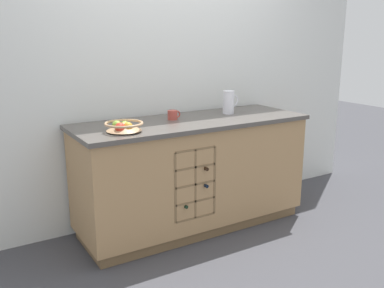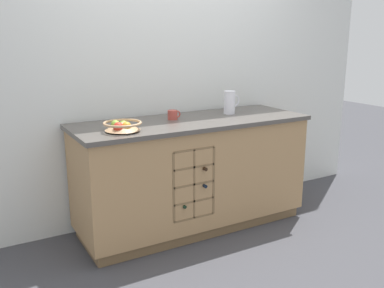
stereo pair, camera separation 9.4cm
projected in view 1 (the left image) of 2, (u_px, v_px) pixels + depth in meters
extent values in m
plane|color=#424247|center=(192.00, 225.00, 3.73)|extent=(14.00, 14.00, 0.00)
cube|color=silver|center=(168.00, 74.00, 3.74)|extent=(4.40, 0.06, 2.55)
cube|color=brown|center=(192.00, 220.00, 3.72)|extent=(1.87, 0.60, 0.09)
cube|color=tan|center=(192.00, 171.00, 3.61)|extent=(1.93, 0.66, 0.81)
cube|color=#514C47|center=(192.00, 122.00, 3.50)|extent=(1.97, 0.70, 0.03)
cube|color=brown|center=(189.00, 181.00, 3.33)|extent=(0.35, 0.01, 0.55)
cube|color=brown|center=(172.00, 187.00, 3.20)|extent=(0.02, 0.10, 0.55)
cube|color=brown|center=(211.00, 179.00, 3.37)|extent=(0.02, 0.10, 0.55)
cube|color=brown|center=(192.00, 216.00, 3.35)|extent=(0.35, 0.10, 0.02)
cube|color=brown|center=(192.00, 199.00, 3.32)|extent=(0.35, 0.10, 0.02)
cube|color=brown|center=(192.00, 183.00, 3.29)|extent=(0.35, 0.10, 0.02)
cube|color=brown|center=(192.00, 166.00, 3.25)|extent=(0.35, 0.10, 0.02)
cube|color=brown|center=(192.00, 148.00, 3.22)|extent=(0.35, 0.10, 0.02)
cube|color=brown|center=(192.00, 183.00, 3.29)|extent=(0.02, 0.10, 0.55)
cylinder|color=black|center=(175.00, 199.00, 3.39)|extent=(0.07, 0.21, 0.07)
cylinder|color=black|center=(184.00, 205.00, 3.27)|extent=(0.03, 0.09, 0.03)
cylinder|color=black|center=(195.00, 180.00, 3.42)|extent=(0.07, 0.19, 0.07)
cylinder|color=black|center=(204.00, 185.00, 3.31)|extent=(0.03, 0.08, 0.03)
cylinder|color=black|center=(195.00, 163.00, 3.39)|extent=(0.07, 0.20, 0.07)
cylinder|color=black|center=(204.00, 168.00, 3.27)|extent=(0.03, 0.09, 0.03)
cylinder|color=tan|center=(124.00, 131.00, 3.06)|extent=(0.13, 0.13, 0.01)
cone|color=tan|center=(124.00, 126.00, 3.05)|extent=(0.26, 0.26, 0.06)
torus|color=tan|center=(124.00, 123.00, 3.05)|extent=(0.28, 0.28, 0.02)
sphere|color=gold|center=(128.00, 127.00, 3.02)|extent=(0.07, 0.07, 0.07)
sphere|color=#7FA838|center=(117.00, 125.00, 3.07)|extent=(0.07, 0.07, 0.07)
sphere|color=#7FA838|center=(125.00, 125.00, 3.08)|extent=(0.07, 0.07, 0.07)
sphere|color=red|center=(120.00, 128.00, 2.99)|extent=(0.07, 0.07, 0.07)
cylinder|color=white|center=(229.00, 102.00, 3.75)|extent=(0.10, 0.10, 0.20)
torus|color=white|center=(229.00, 91.00, 3.72)|extent=(0.10, 0.10, 0.01)
torus|color=white|center=(233.00, 101.00, 3.77)|extent=(0.11, 0.01, 0.11)
cylinder|color=#B7473D|center=(173.00, 115.00, 3.49)|extent=(0.08, 0.08, 0.08)
torus|color=#B7473D|center=(177.00, 114.00, 3.51)|extent=(0.06, 0.01, 0.06)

